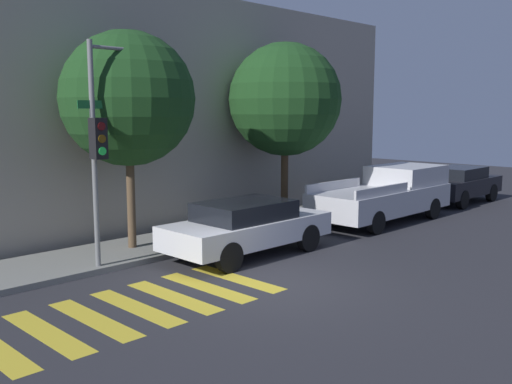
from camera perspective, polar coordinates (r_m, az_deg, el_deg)
ground_plane at (r=12.22m, az=1.20°, el=-9.26°), size 60.00×60.00×0.00m
sidewalk at (r=15.44m, az=-10.77°, el=-5.45°), size 26.00×2.38×0.14m
building_row at (r=18.98m, az=-19.04°, el=7.60°), size 26.00×6.00×7.27m
crosswalk at (r=11.11m, az=-11.94°, el=-11.21°), size 5.67×2.60×0.00m
traffic_light_pole at (r=13.31m, az=-14.23°, el=6.87°), size 2.31×0.56×5.19m
sedan_near_corner at (r=14.46m, az=-0.88°, el=-3.42°), size 4.56×1.85×1.40m
pickup_truck at (r=19.56m, az=13.01°, el=-0.17°), size 5.65×2.10×1.78m
sedan_middle at (r=24.22m, az=19.60°, el=0.80°), size 4.29×1.80×1.45m
tree_near_corner at (r=14.83m, az=-12.69°, el=9.06°), size 3.39×3.39×5.65m
tree_midblock at (r=18.72m, az=2.93°, el=9.20°), size 3.66×3.66×5.86m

